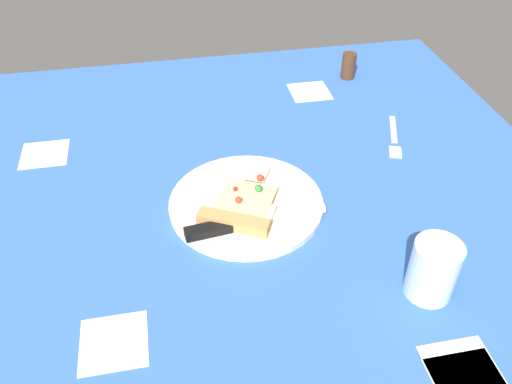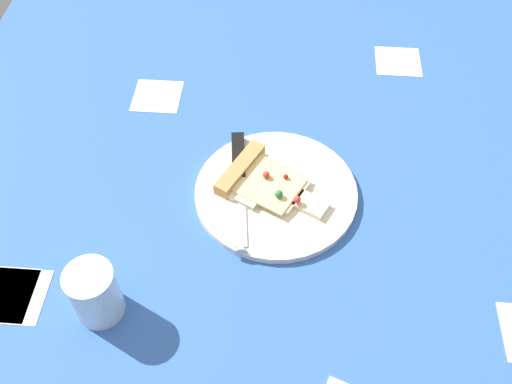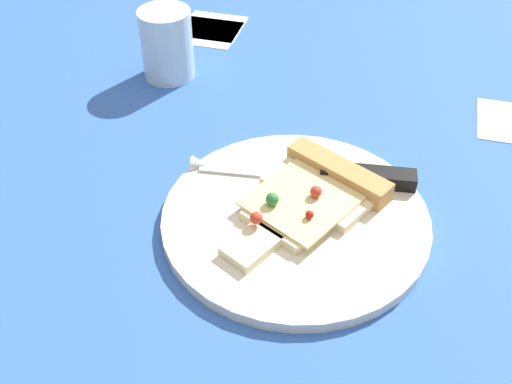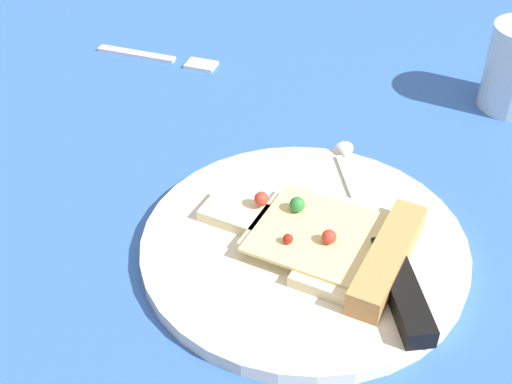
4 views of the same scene
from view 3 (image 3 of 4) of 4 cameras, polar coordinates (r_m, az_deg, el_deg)
ground_plane at (r=63.26cm, az=5.27°, el=-3.43°), size 123.27×123.27×3.00cm
plate at (r=61.12cm, az=3.70°, el=-2.52°), size 26.81×26.81×1.22cm
pizza_slice at (r=61.68cm, az=5.26°, el=-0.35°), size 19.04×15.07×2.62cm
knife at (r=64.76cm, az=6.41°, el=1.72°), size 4.86×24.08×2.45cm
drinking_glass at (r=83.03cm, az=-8.37°, el=13.57°), size 6.88×6.88×9.23cm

